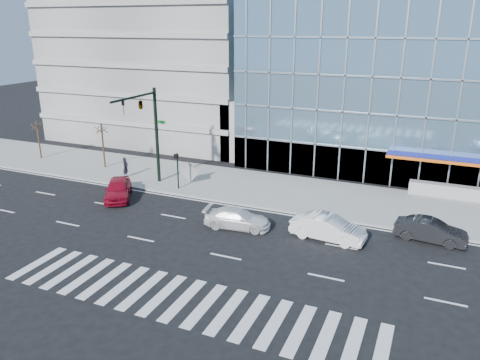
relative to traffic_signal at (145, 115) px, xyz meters
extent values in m
plane|color=black|center=(11.00, -4.57, -6.16)|extent=(160.00, 160.00, 0.00)
cube|color=gray|center=(11.00, 3.43, -6.09)|extent=(120.00, 8.00, 0.15)
cube|color=gray|center=(-9.00, 21.43, 3.84)|extent=(24.00, 24.00, 20.00)
cube|color=gray|center=(5.00, 13.43, -3.16)|extent=(6.00, 8.00, 6.00)
cylinder|color=black|center=(0.00, 1.43, -2.01)|extent=(0.28, 0.28, 8.00)
cylinder|color=black|center=(0.00, -1.37, 1.59)|extent=(0.18, 5.60, 0.18)
imported|color=black|center=(0.00, -2.77, 0.99)|extent=(0.18, 0.22, 1.10)
imported|color=black|center=(0.00, -0.57, 0.99)|extent=(0.48, 2.24, 0.90)
cube|color=#0C591E|center=(0.45, 1.43, -0.81)|extent=(0.90, 0.05, 0.25)
cylinder|color=black|center=(2.50, 0.43, -4.51)|extent=(0.12, 0.12, 3.00)
cube|color=black|center=(2.50, 0.28, -3.21)|extent=(0.30, 0.25, 0.35)
cylinder|color=#332319|center=(-7.00, 2.93, -3.91)|extent=(0.16, 0.16, 4.20)
ellipsoid|color=#332319|center=(-7.00, 2.93, -2.23)|extent=(1.10, 1.10, 0.90)
cylinder|color=#332319|center=(-15.00, 2.93, -4.11)|extent=(0.16, 0.16, 3.80)
ellipsoid|color=#332319|center=(-15.00, 2.93, -2.59)|extent=(1.10, 1.10, 0.90)
imported|color=silver|center=(9.96, -4.48, -5.51)|extent=(4.70, 2.42, 1.30)
imported|color=white|center=(15.96, -3.85, -5.38)|extent=(4.86, 2.07, 1.56)
imported|color=black|center=(21.96, -1.57, -5.45)|extent=(4.47, 1.94, 1.43)
imported|color=maroon|center=(-0.84, -3.13, -5.38)|extent=(4.01, 4.91, 1.57)
imported|color=black|center=(-3.30, 1.22, -5.12)|extent=(0.51, 0.70, 1.80)
cube|color=#999999|center=(2.62, 2.09, -5.10)|extent=(1.84, 0.14, 1.84)
camera|label=1|loc=(21.58, -30.94, 6.90)|focal=35.00mm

